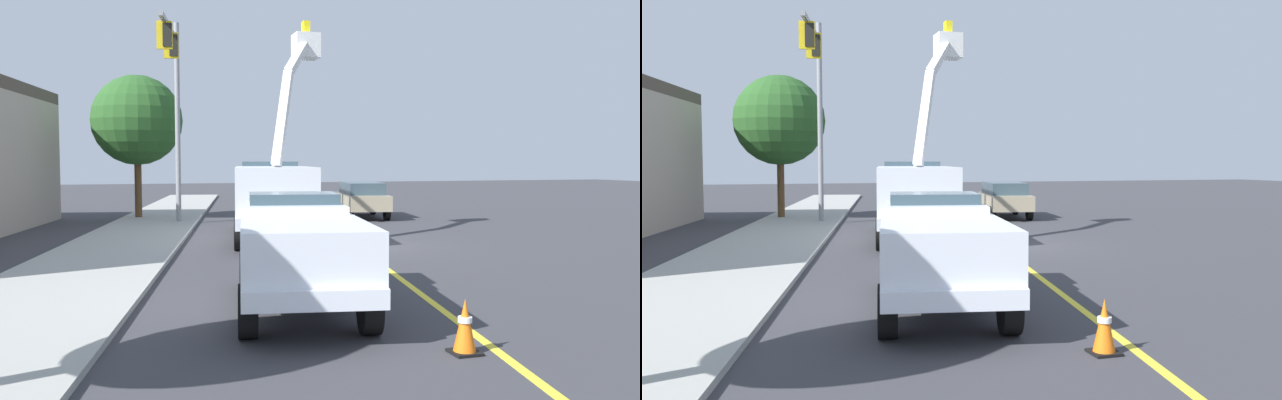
% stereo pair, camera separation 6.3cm
% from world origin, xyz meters
% --- Properties ---
extents(ground, '(120.00, 120.00, 0.00)m').
position_xyz_m(ground, '(0.00, 0.00, 0.00)').
color(ground, '#38383D').
extents(sidewalk_far_side, '(59.71, 14.03, 0.12)m').
position_xyz_m(sidewalk_far_side, '(1.29, 7.26, 0.06)').
color(sidewalk_far_side, '#9E9E99').
rests_on(sidewalk_far_side, ground).
extents(lane_centre_stripe, '(49.26, 8.90, 0.01)m').
position_xyz_m(lane_centre_stripe, '(0.00, 0.00, 0.00)').
color(lane_centre_stripe, yellow).
rests_on(lane_centre_stripe, ground).
extents(utility_bucket_truck, '(8.51, 3.97, 7.84)m').
position_xyz_m(utility_bucket_truck, '(2.68, 2.11, 1.63)').
color(utility_bucket_truck, white).
rests_on(utility_bucket_truck, ground).
extents(service_pickup_truck, '(5.88, 3.05, 2.06)m').
position_xyz_m(service_pickup_truck, '(-8.04, 4.04, 1.12)').
color(service_pickup_truck, white).
rests_on(service_pickup_truck, ground).
extents(passing_minivan, '(5.06, 2.71, 1.69)m').
position_xyz_m(passing_minivan, '(9.66, -3.82, 0.97)').
color(passing_minivan, tan).
rests_on(passing_minivan, ground).
extents(traffic_cone_leading, '(0.40, 0.40, 0.79)m').
position_xyz_m(traffic_cone_leading, '(-11.32, 2.52, 0.39)').
color(traffic_cone_leading, black).
rests_on(traffic_cone_leading, ground).
extents(traffic_cone_mid_front, '(0.40, 0.40, 0.89)m').
position_xyz_m(traffic_cone_mid_front, '(6.19, -0.27, 0.44)').
color(traffic_cone_mid_front, black).
rests_on(traffic_cone_mid_front, ground).
extents(traffic_signal_mast, '(5.33, 1.13, 8.59)m').
position_xyz_m(traffic_signal_mast, '(7.59, 5.11, 5.79)').
color(traffic_signal_mast, gray).
rests_on(traffic_signal_mast, ground).
extents(street_tree_right, '(4.13, 4.13, 6.66)m').
position_xyz_m(street_tree_right, '(11.57, 6.50, 4.58)').
color(street_tree_right, brown).
rests_on(street_tree_right, ground).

